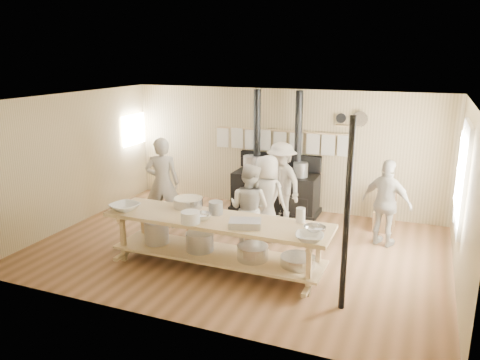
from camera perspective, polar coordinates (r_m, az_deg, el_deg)
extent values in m
plane|color=brown|center=(8.35, -0.19, -8.23)|extent=(7.00, 7.00, 0.00)
plane|color=tan|center=(10.22, 5.12, 3.74)|extent=(7.00, 0.00, 7.00)
plane|color=tan|center=(5.80, -9.62, -5.46)|extent=(7.00, 0.00, 7.00)
plane|color=tan|center=(9.76, -19.59, 2.36)|extent=(0.00, 5.00, 5.00)
plane|color=tan|center=(7.40, 25.79, -2.22)|extent=(0.00, 5.00, 5.00)
plane|color=beige|center=(7.70, -0.20, 9.82)|extent=(7.00, 7.00, 0.00)
cube|color=beige|center=(7.93, 25.52, 0.40)|extent=(0.06, 1.35, 1.65)
plane|color=white|center=(7.93, 25.23, 0.43)|extent=(0.00, 1.50, 1.50)
cube|color=beige|center=(7.92, 25.16, 0.44)|extent=(0.02, 0.03, 1.50)
plane|color=white|center=(11.22, -12.82, 6.01)|extent=(0.00, 0.90, 0.90)
cube|color=black|center=(10.07, 4.33, -1.56)|extent=(1.80, 0.70, 0.85)
cube|color=black|center=(10.18, 4.29, -3.58)|extent=(1.90, 0.75, 0.10)
cube|color=black|center=(10.18, 4.92, 2.26)|extent=(1.80, 0.12, 0.35)
cylinder|color=black|center=(9.96, 2.09, 5.97)|extent=(0.15, 0.15, 1.75)
cylinder|color=black|center=(9.69, 7.12, 5.61)|extent=(0.15, 0.15, 1.75)
cylinder|color=#B2B2B7|center=(10.09, 1.42, 2.01)|extent=(0.36, 0.36, 0.34)
cylinder|color=gray|center=(9.72, 7.40, 1.26)|extent=(0.30, 0.30, 0.30)
cylinder|color=tan|center=(10.05, 5.01, 5.98)|extent=(3.00, 0.04, 0.04)
cube|color=silver|center=(10.56, -2.07, 5.26)|extent=(0.28, 0.01, 0.46)
cube|color=silver|center=(10.43, -0.36, 5.15)|extent=(0.28, 0.01, 0.46)
cube|color=silver|center=(10.31, 1.38, 5.02)|extent=(0.28, 0.01, 0.46)
cube|color=silver|center=(10.19, 3.16, 4.89)|extent=(0.28, 0.01, 0.46)
cube|color=silver|center=(10.09, 4.98, 4.75)|extent=(0.28, 0.01, 0.46)
cube|color=silver|center=(10.00, 6.83, 4.60)|extent=(0.28, 0.01, 0.46)
cube|color=silver|center=(9.92, 8.71, 4.45)|extent=(0.28, 0.01, 0.46)
cube|color=silver|center=(9.85, 10.63, 4.29)|extent=(0.28, 0.01, 0.46)
cube|color=silver|center=(9.79, 12.56, 4.12)|extent=(0.28, 0.01, 0.46)
cube|color=tan|center=(9.74, 13.01, 6.42)|extent=(0.50, 0.14, 0.03)
cylinder|color=black|center=(9.76, 12.21, 7.38)|extent=(0.20, 0.04, 0.20)
cylinder|color=silver|center=(9.70, 14.37, 7.20)|extent=(0.32, 0.03, 0.32)
cube|color=tan|center=(7.28, -2.88, -4.92)|extent=(3.60, 0.90, 0.06)
cube|color=tan|center=(7.50, -2.82, -9.01)|extent=(3.40, 0.80, 0.04)
cube|color=tan|center=(7.52, -2.82, -9.36)|extent=(3.30, 0.06, 0.06)
cube|color=tan|center=(7.93, -14.06, -6.70)|extent=(0.07, 0.07, 0.85)
cube|color=tan|center=(8.39, -11.67, -5.33)|extent=(0.07, 0.07, 0.85)
cube|color=tan|center=(6.71, 8.38, -10.58)|extent=(0.07, 0.07, 0.85)
cube|color=tan|center=(7.24, 9.53, -8.62)|extent=(0.07, 0.07, 0.85)
cylinder|color=#B2B2B7|center=(7.91, -10.14, -6.27)|extent=(0.40, 0.40, 0.38)
cylinder|color=gray|center=(7.55, -4.92, -7.46)|extent=(0.44, 0.44, 0.30)
cylinder|color=silver|center=(7.23, 1.54, -8.81)|extent=(0.48, 0.48, 0.22)
cylinder|color=silver|center=(7.06, 6.95, -9.92)|extent=(0.52, 0.52, 0.14)
cylinder|color=black|center=(6.15, 12.89, -4.41)|extent=(0.08, 0.08, 2.60)
imported|color=beige|center=(9.15, -9.43, -0.37)|extent=(0.77, 0.64, 1.79)
imported|color=beige|center=(7.96, 1.15, -3.47)|extent=(0.84, 0.71, 1.55)
imported|color=beige|center=(8.45, 3.25, -2.23)|extent=(0.86, 0.66, 1.59)
imported|color=beige|center=(8.59, 17.42, -2.73)|extent=(0.99, 0.67, 1.56)
imported|color=beige|center=(9.48, 5.06, -0.21)|extent=(1.20, 1.08, 1.62)
cube|color=brown|center=(9.47, 17.12, -4.76)|extent=(0.39, 0.39, 0.40)
cube|color=brown|center=(9.51, 17.43, -2.31)|extent=(0.37, 0.05, 0.44)
imported|color=white|center=(7.84, -13.88, -3.21)|extent=(0.53, 0.53, 0.11)
imported|color=silver|center=(7.22, -4.70, -4.48)|extent=(0.43, 0.43, 0.10)
imported|color=white|center=(6.49, 8.47, -6.93)|extent=(0.47, 0.47, 0.10)
imported|color=silver|center=(6.76, 9.09, -6.00)|extent=(0.45, 0.45, 0.10)
cube|color=#B2B2B7|center=(6.90, 0.61, -5.33)|extent=(0.54, 0.44, 0.10)
cylinder|color=silver|center=(7.81, -6.34, -2.75)|extent=(0.56, 0.56, 0.15)
cylinder|color=gray|center=(7.43, -2.97, -3.41)|extent=(0.23, 0.23, 0.21)
cylinder|color=white|center=(7.08, -6.06, -4.55)|extent=(0.31, 0.31, 0.18)
cylinder|color=white|center=(7.13, 7.39, -4.26)|extent=(0.18, 0.18, 0.22)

